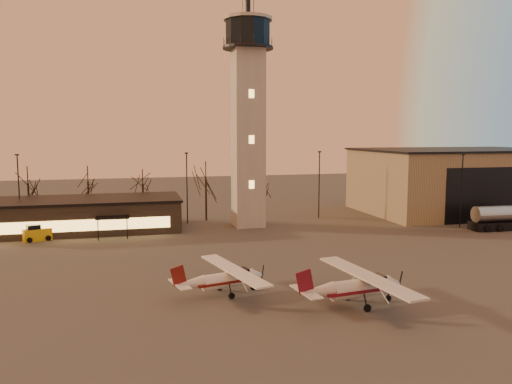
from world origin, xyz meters
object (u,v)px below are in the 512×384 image
Objects in this scene: hangar at (457,180)px; cessna_rear at (230,282)px; fuel_truck at (502,220)px; cessna_front at (363,291)px; control_tower at (248,107)px; service_cart at (37,234)px; terminal at (83,215)px.

cessna_rear is (-44.17, -32.33, -4.16)m from hangar.
cessna_front is at bearing -141.55° from fuel_truck.
control_tower is 33.26m from cessna_rear.
cessna_front is at bearing -42.70° from cessna_rear.
control_tower reaches higher than service_cart.
hangar reaches higher than terminal.
cessna_rear is (-9.17, 5.03, -0.13)m from cessna_front.
terminal is (-57.99, -2.00, -3.00)m from hangar.
hangar reaches higher than service_cart.
fuel_truck is (-3.60, -14.86, -3.87)m from hangar.
hangar is 8.70× the size of service_cart.
hangar is at bearing 6.31° from control_tower.
control_tower is 26.24m from terminal.
service_cart is at bearing -173.59° from control_tower.
control_tower reaches higher than fuel_truck.
control_tower reaches higher than cessna_front.
fuel_truck is (54.39, -12.86, -0.87)m from terminal.
cessna_front is 41.24m from service_cart.
cessna_front is at bearing -133.13° from hangar.
hangar reaches higher than cessna_rear.
hangar is 15.77m from fuel_truck.
cessna_front is 3.39× the size of service_cart.
cessna_front is 1.34× the size of fuel_truck.
hangar is 2.91× the size of cessna_rear.
control_tower is at bearing 164.26° from fuel_truck.
service_cart is at bearing 112.55° from cessna_rear.
terminal reaches higher than cessna_front.
hangar reaches higher than fuel_truck.
control_tower is 9.27× the size of service_cart.
cessna_rear is 31.51m from service_cart.
terminal is 2.85× the size of fuel_truck.
cessna_rear is 1.18× the size of fuel_truck.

